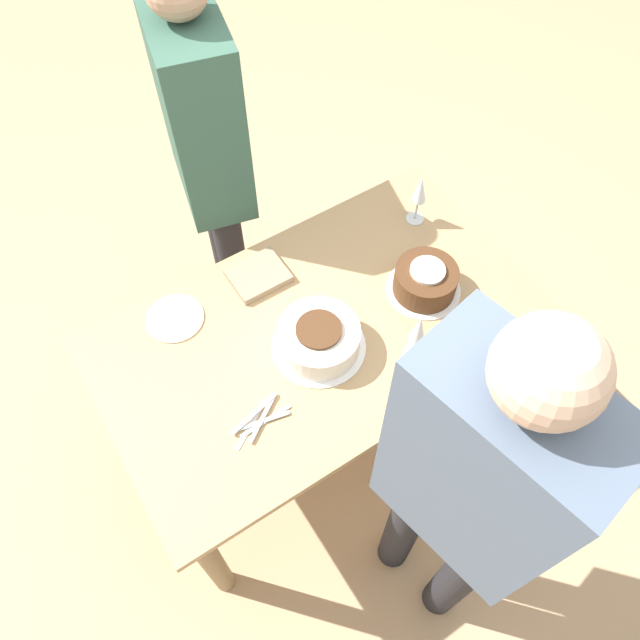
{
  "coord_description": "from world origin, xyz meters",
  "views": [
    {
      "loc": [
        -0.56,
        -0.87,
        2.43
      ],
      "look_at": [
        0.0,
        0.0,
        0.8
      ],
      "focal_mm": 35.0,
      "sensor_mm": 36.0,
      "label": 1
    }
  ],
  "objects_px": {
    "wine_glass_far": "(420,192)",
    "person_cutting": "(471,489)",
    "wine_glass_near": "(418,331)",
    "person_watching": "(207,146)",
    "cake_front_chocolate": "(425,281)",
    "cake_center_white": "(319,339)"
  },
  "relations": [
    {
      "from": "wine_glass_near",
      "to": "person_cutting",
      "type": "xyz_separation_m",
      "value": [
        -0.23,
        -0.46,
        0.14
      ]
    },
    {
      "from": "cake_front_chocolate",
      "to": "wine_glass_far",
      "type": "height_order",
      "value": "wine_glass_far"
    },
    {
      "from": "cake_center_white",
      "to": "cake_front_chocolate",
      "type": "height_order",
      "value": "cake_front_chocolate"
    },
    {
      "from": "wine_glass_far",
      "to": "person_watching",
      "type": "distance_m",
      "value": 0.74
    },
    {
      "from": "wine_glass_far",
      "to": "person_cutting",
      "type": "xyz_separation_m",
      "value": [
        -0.57,
        -0.89,
        0.14
      ]
    },
    {
      "from": "cake_center_white",
      "to": "cake_front_chocolate",
      "type": "bearing_deg",
      "value": -0.66
    },
    {
      "from": "wine_glass_near",
      "to": "person_watching",
      "type": "distance_m",
      "value": 0.96
    },
    {
      "from": "cake_center_white",
      "to": "cake_front_chocolate",
      "type": "relative_size",
      "value": 1.2
    },
    {
      "from": "wine_glass_near",
      "to": "person_watching",
      "type": "xyz_separation_m",
      "value": [
        -0.19,
        0.94,
        0.08
      ]
    },
    {
      "from": "cake_center_white",
      "to": "wine_glass_far",
      "type": "height_order",
      "value": "wine_glass_far"
    },
    {
      "from": "person_watching",
      "to": "wine_glass_far",
      "type": "bearing_deg",
      "value": 60.46
    },
    {
      "from": "wine_glass_far",
      "to": "cake_front_chocolate",
      "type": "bearing_deg",
      "value": -122.44
    },
    {
      "from": "cake_center_white",
      "to": "wine_glass_near",
      "type": "bearing_deg",
      "value": -37.56
    },
    {
      "from": "wine_glass_far",
      "to": "person_watching",
      "type": "height_order",
      "value": "person_watching"
    },
    {
      "from": "wine_glass_far",
      "to": "person_cutting",
      "type": "distance_m",
      "value": 1.07
    },
    {
      "from": "cake_front_chocolate",
      "to": "wine_glass_near",
      "type": "height_order",
      "value": "wine_glass_near"
    },
    {
      "from": "wine_glass_far",
      "to": "person_cutting",
      "type": "bearing_deg",
      "value": -122.47
    },
    {
      "from": "wine_glass_near",
      "to": "person_watching",
      "type": "bearing_deg",
      "value": 101.54
    },
    {
      "from": "cake_center_white",
      "to": "person_watching",
      "type": "bearing_deg",
      "value": 86.99
    },
    {
      "from": "cake_front_chocolate",
      "to": "wine_glass_near",
      "type": "distance_m",
      "value": 0.26
    },
    {
      "from": "cake_center_white",
      "to": "wine_glass_far",
      "type": "xyz_separation_m",
      "value": [
        0.57,
        0.26,
        0.09
      ]
    },
    {
      "from": "cake_center_white",
      "to": "person_cutting",
      "type": "relative_size",
      "value": 0.17
    }
  ]
}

